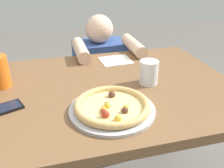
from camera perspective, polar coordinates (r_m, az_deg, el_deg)
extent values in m
cube|color=brown|center=(1.07, -3.38, -1.67)|extent=(1.21, 0.82, 0.04)
cylinder|color=brown|center=(1.69, 12.30, -5.45)|extent=(0.07, 0.07, 0.71)
cylinder|color=#B7B7BC|center=(0.89, 0.03, -5.95)|extent=(0.31, 0.31, 0.01)
cylinder|color=#E5CC7F|center=(0.89, 0.03, -5.36)|extent=(0.22, 0.22, 0.01)
torus|color=tan|center=(0.88, 0.04, -4.92)|extent=(0.27, 0.27, 0.03)
sphere|color=gold|center=(0.81, 1.44, -8.01)|extent=(0.02, 0.02, 0.02)
sphere|color=gold|center=(0.86, 3.19, -5.48)|extent=(0.02, 0.02, 0.02)
sphere|color=maroon|center=(0.82, -1.53, -7.05)|extent=(0.03, 0.03, 0.03)
sphere|color=gold|center=(0.87, -1.11, -5.03)|extent=(0.02, 0.02, 0.02)
sphere|color=brown|center=(0.85, 3.02, -6.13)|extent=(0.02, 0.02, 0.02)
sphere|color=brown|center=(0.94, -0.05, -2.44)|extent=(0.03, 0.03, 0.03)
sphere|color=maroon|center=(0.84, -2.00, -6.35)|extent=(0.02, 0.02, 0.02)
sphere|color=maroon|center=(0.88, -1.19, -4.74)|extent=(0.02, 0.02, 0.02)
sphere|color=gold|center=(0.86, -2.03, -5.76)|extent=(0.02, 0.02, 0.02)
cylinder|color=silver|center=(1.08, 8.51, 2.69)|extent=(0.08, 0.08, 0.10)
cube|color=white|center=(1.07, 9.36, 4.21)|extent=(0.03, 0.03, 0.03)
cube|color=white|center=(1.08, 8.93, 4.47)|extent=(0.04, 0.04, 0.03)
cube|color=white|center=(1.07, 9.36, 4.20)|extent=(0.04, 0.04, 0.03)
cube|color=white|center=(1.34, 0.86, 5.49)|extent=(0.17, 0.15, 0.00)
cube|color=black|center=(0.98, -24.30, -5.38)|extent=(0.17, 0.12, 0.01)
cube|color=#192338|center=(0.98, -24.35, -5.16)|extent=(0.15, 0.11, 0.00)
cylinder|color=#333847|center=(1.88, -2.56, -5.78)|extent=(0.28, 0.28, 0.45)
cube|color=#334C8C|center=(1.71, -2.81, 4.88)|extent=(0.35, 0.22, 0.30)
sphere|color=beige|center=(1.64, -3.00, 12.61)|extent=(0.18, 0.18, 0.18)
cylinder|color=beige|center=(1.41, -7.26, 7.79)|extent=(0.07, 0.28, 0.07)
cylinder|color=beige|center=(1.48, 5.02, 8.85)|extent=(0.07, 0.28, 0.07)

